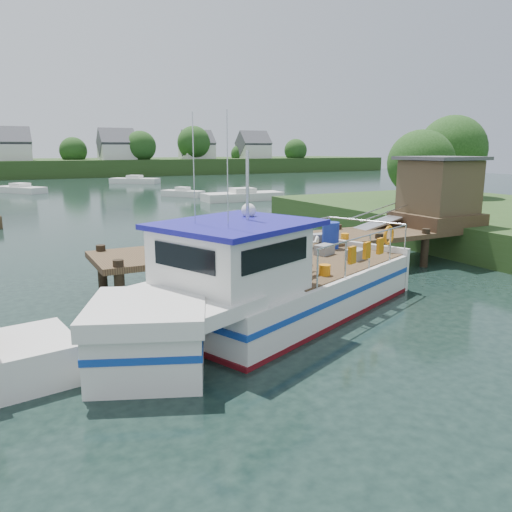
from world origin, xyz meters
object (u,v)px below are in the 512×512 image
dock (395,210)px  moored_c (243,196)px  moored_far (135,180)px  moored_d (20,189)px  lobster_boat (267,289)px  moored_b (183,193)px

dock → moored_c: dock is taller
moored_far → moored_d: (-15.23, -9.32, -0.03)m
lobster_boat → moored_c: (14.54, 30.74, -0.58)m
moored_far → moored_d: moored_far is taller
moored_d → moored_far: bearing=27.7°
dock → moored_c: 27.15m
dock → moored_far: dock is taller
moored_b → lobster_boat: bearing=-88.9°
moored_far → moored_b: 22.06m
moored_far → moored_c: moored_c is taller
lobster_boat → moored_far: 60.42m
moored_far → dock: bearing=-69.2°
dock → lobster_boat: size_ratio=1.46×
moored_b → moored_d: moored_d is taller
moored_far → moored_d: bearing=-124.6°
lobster_boat → moored_c: 34.01m
moored_far → moored_b: size_ratio=1.51×
moored_far → moored_d: size_ratio=1.04×
moored_far → moored_b: bearing=-68.1°
lobster_boat → moored_c: lobster_boat is taller
dock → moored_far: 55.09m
moored_b → moored_d: (-14.45, 12.72, 0.04)m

